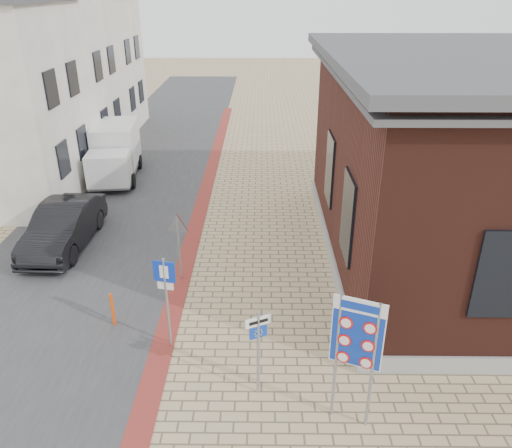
% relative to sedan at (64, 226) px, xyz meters
% --- Properties ---
extents(ground, '(120.00, 120.00, 0.00)m').
position_rel_sedan_xyz_m(ground, '(6.50, -7.48, -0.79)').
color(ground, tan).
rests_on(ground, ground).
extents(road_strip, '(7.00, 60.00, 0.02)m').
position_rel_sedan_xyz_m(road_strip, '(1.00, 7.52, -0.78)').
color(road_strip, '#38383A').
rests_on(road_strip, ground).
extents(curb_strip, '(0.60, 40.00, 0.02)m').
position_rel_sedan_xyz_m(curb_strip, '(4.50, 2.52, -0.77)').
color(curb_strip, maroon).
rests_on(curb_strip, ground).
extents(townhouse_mid, '(7.40, 6.40, 9.10)m').
position_rel_sedan_xyz_m(townhouse_mid, '(-4.49, 10.52, 3.78)').
color(townhouse_mid, beige).
rests_on(townhouse_mid, ground).
extents(townhouse_far, '(7.40, 6.40, 8.30)m').
position_rel_sedan_xyz_m(townhouse_far, '(-4.49, 16.52, 3.38)').
color(townhouse_far, beige).
rests_on(townhouse_far, ground).
extents(bike_rack, '(0.08, 1.80, 0.60)m').
position_rel_sedan_xyz_m(bike_rack, '(9.15, -5.28, -0.52)').
color(bike_rack, slate).
rests_on(bike_rack, ground).
extents(sedan, '(1.77, 4.81, 1.57)m').
position_rel_sedan_xyz_m(sedan, '(0.00, 0.00, 0.00)').
color(sedan, black).
rests_on(sedan, ground).
extents(box_truck, '(2.46, 5.01, 2.52)m').
position_rel_sedan_xyz_m(box_truck, '(-0.02, 7.16, 0.52)').
color(box_truck, slate).
rests_on(box_truck, ground).
extents(border_sign, '(1.01, 0.44, 3.12)m').
position_rel_sedan_xyz_m(border_sign, '(9.00, -7.97, 1.47)').
color(border_sign, gray).
rests_on(border_sign, ground).
extents(essen_sign, '(0.57, 0.29, 2.26)m').
position_rel_sedan_xyz_m(essen_sign, '(7.02, -7.18, 0.69)').
color(essen_sign, gray).
rests_on(essen_sign, ground).
extents(parking_sign, '(0.56, 0.17, 2.59)m').
position_rel_sedan_xyz_m(parking_sign, '(4.70, -5.48, 0.98)').
color(parking_sign, gray).
rests_on(parking_sign, ground).
extents(yield_sign, '(0.79, 0.19, 2.24)m').
position_rel_sedan_xyz_m(yield_sign, '(4.50, -2.21, 0.91)').
color(yield_sign, gray).
rests_on(yield_sign, ground).
extents(bollard, '(0.11, 0.11, 1.02)m').
position_rel_sedan_xyz_m(bollard, '(3.00, -4.68, -0.28)').
color(bollard, '#E5460C').
rests_on(bollard, ground).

